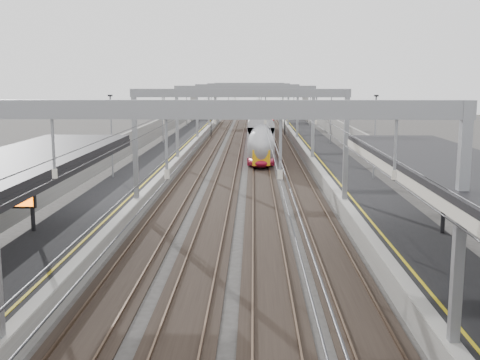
{
  "coord_description": "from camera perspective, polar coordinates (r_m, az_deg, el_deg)",
  "views": [
    {
      "loc": [
        0.79,
        -13.69,
        8.11
      ],
      "look_at": [
        0.0,
        21.68,
        2.21
      ],
      "focal_mm": 45.0,
      "sensor_mm": 36.0,
      "label": 1
    }
  ],
  "objects": [
    {
      "name": "overhead_line",
      "position": [
        65.34,
        0.59,
        7.74
      ],
      "size": [
        13.0,
        140.0,
        6.6
      ],
      "color": "gray",
      "rests_on": "platform_left"
    },
    {
      "name": "train",
      "position": [
        75.04,
        1.82,
        4.77
      ],
      "size": [
        2.54,
        46.2,
        4.02
      ],
      "color": "maroon",
      "rests_on": "ground"
    },
    {
      "name": "signal_green",
      "position": [
        85.27,
        -2.77,
        5.63
      ],
      "size": [
        0.32,
        0.32,
        3.48
      ],
      "color": "black",
      "rests_on": "ground"
    },
    {
      "name": "signal_red_far",
      "position": [
        89.18,
        4.26,
        5.78
      ],
      "size": [
        0.32,
        0.32,
        3.48
      ],
      "color": "black",
      "rests_on": "ground"
    },
    {
      "name": "platform_right",
      "position": [
        59.61,
        8.22,
        2.03
      ],
      "size": [
        4.0,
        120.0,
        1.0
      ],
      "primitive_type": "cube",
      "color": "black",
      "rests_on": "ground"
    },
    {
      "name": "platform_left",
      "position": [
        59.83,
        -7.19,
        2.08
      ],
      "size": [
        4.0,
        120.0,
        1.0
      ],
      "primitive_type": "cube",
      "color": "black",
      "rests_on": "ground"
    },
    {
      "name": "overbridge",
      "position": [
        113.72,
        0.89,
        8.05
      ],
      "size": [
        22.0,
        2.2,
        6.9
      ],
      "color": "gray",
      "rests_on": "ground"
    },
    {
      "name": "tracks",
      "position": [
        59.24,
        0.5,
        1.64
      ],
      "size": [
        11.4,
        140.0,
        0.2
      ],
      "color": "black",
      "rests_on": "ground"
    },
    {
      "name": "wall_right",
      "position": [
        59.96,
        11.29,
        3.05
      ],
      "size": [
        0.3,
        120.0,
        3.2
      ],
      "primitive_type": "cube",
      "color": "gray",
      "rests_on": "ground"
    },
    {
      "name": "wall_left",
      "position": [
        60.25,
        -10.22,
        3.11
      ],
      "size": [
        0.3,
        120.0,
        3.2
      ],
      "primitive_type": "cube",
      "color": "gray",
      "rests_on": "ground"
    },
    {
      "name": "signal_red_near",
      "position": [
        75.93,
        3.11,
        5.15
      ],
      "size": [
        0.32,
        0.32,
        3.48
      ],
      "color": "black",
      "rests_on": "ground"
    }
  ]
}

